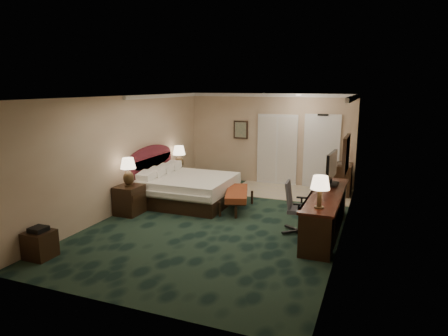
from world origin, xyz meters
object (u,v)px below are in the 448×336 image
at_px(nightstand_far, 178,179).
at_px(lamp_far, 179,158).
at_px(lamp_near, 128,172).
at_px(bed_bench, 237,200).
at_px(desk, 325,213).
at_px(tv, 331,169).
at_px(nightstand_near, 129,200).
at_px(bed, 189,190).
at_px(side_table, 40,245).
at_px(minibar, 343,180).
at_px(desk_chair, 300,208).

relative_size(nightstand_far, lamp_far, 0.82).
height_order(lamp_near, bed_bench, lamp_near).
relative_size(desk, tv, 3.11).
bearing_deg(nightstand_near, lamp_far, 90.83).
height_order(nightstand_far, lamp_near, lamp_near).
height_order(nightstand_near, tv, tv).
bearing_deg(bed, side_table, -103.06).
xyz_separation_m(nightstand_far, minibar, (4.49, 1.04, 0.14)).
xyz_separation_m(desk, tv, (-0.00, 0.70, 0.77)).
distance_m(tv, minibar, 2.56).
bearing_deg(lamp_near, tv, 14.36).
bearing_deg(lamp_far, nightstand_far, -97.29).
height_order(tv, minibar, tv).
xyz_separation_m(lamp_far, desk_chair, (3.95, -2.35, -0.37)).
relative_size(tv, desk_chair, 0.87).
relative_size(nightstand_far, bed_bench, 0.40).
bearing_deg(nightstand_far, bed_bench, -30.05).
xyz_separation_m(nightstand_far, desk, (4.43, -2.10, 0.14)).
xyz_separation_m(side_table, tv, (4.42, 3.72, 0.95)).
height_order(lamp_near, side_table, lamp_near).
height_order(nightstand_far, tv, tv).
height_order(lamp_far, minibar, lamp_far).
bearing_deg(desk_chair, bed_bench, 145.39).
bearing_deg(bed_bench, nightstand_near, -168.80).
distance_m(side_table, tv, 5.85).
relative_size(lamp_near, minibar, 0.78).
relative_size(bed, side_table, 4.46).
bearing_deg(desk, nightstand_near, -174.72).
relative_size(tv, minibar, 1.10).
xyz_separation_m(nightstand_near, desk_chair, (3.91, 0.21, 0.19)).
bearing_deg(tv, bed_bench, -178.47).
xyz_separation_m(lamp_near, desk, (4.36, 0.41, -0.58)).
bearing_deg(desk_chair, lamp_far, 144.80).
bearing_deg(bed, nightstand_far, 127.87).
bearing_deg(nightstand_near, bed_bench, 28.41).
relative_size(bed_bench, desk_chair, 1.33).
bearing_deg(tv, lamp_far, 165.67).
xyz_separation_m(desk, minibar, (0.06, 3.14, 0.01)).
bearing_deg(desk, desk_chair, -157.47).
xyz_separation_m(tv, minibar, (0.06, 2.44, -0.77)).
relative_size(side_table, tv, 0.52).
distance_m(nightstand_far, tv, 4.73).
relative_size(bed_bench, tv, 1.52).
bearing_deg(minibar, nightstand_far, -166.92).
distance_m(nightstand_near, lamp_near, 0.66).
height_order(bed, desk_chair, desk_chair).
distance_m(bed_bench, minibar, 3.24).
distance_m(bed, minibar, 4.20).
xyz_separation_m(lamp_far, desk, (4.42, -2.16, -0.48)).
xyz_separation_m(nightstand_near, lamp_near, (0.02, -0.01, 0.66)).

